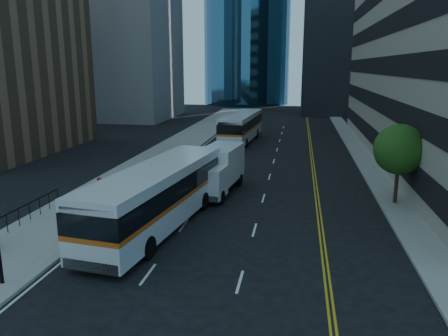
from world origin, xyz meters
The scene contains 8 objects.
ground centered at (0.00, 0.00, 0.00)m, with size 160.00×160.00×0.00m, color black.
sidewalk_west centered at (-10.50, 25.00, 0.07)m, with size 5.00×90.00×0.15m, color gray.
sidewalk_east centered at (9.00, 25.00, 0.07)m, with size 2.00×90.00×0.15m, color gray.
midrise_west centered at (-28.00, 52.00, 17.50)m, with size 18.00×18.00×35.00m, color gray.
street_tree centered at (9.00, 8.00, 3.64)m, with size 3.20×3.20×5.10m.
bus_front centered at (-4.79, 1.62, 1.87)m, with size 4.63×13.54×3.42m.
bus_rear centered at (-4.00, 30.61, 1.81)m, with size 3.69×12.99×3.31m.
box_truck centered at (-2.81, 8.91, 1.67)m, with size 3.03×6.82×3.16m.
Camera 1 is at (2.65, -20.47, 8.75)m, focal length 35.00 mm.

